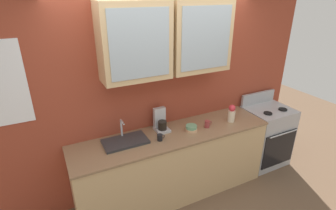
{
  "coord_description": "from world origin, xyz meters",
  "views": [
    {
      "loc": [
        -1.34,
        -2.52,
        2.58
      ],
      "look_at": [
        -0.08,
        0.0,
        1.34
      ],
      "focal_mm": 28.06,
      "sensor_mm": 36.0,
      "label": 1
    }
  ],
  "objects_px": {
    "sink_faucet": "(125,141)",
    "coffee_maker": "(161,122)",
    "vase": "(232,113)",
    "cup_near_bowls": "(207,124)",
    "bowl_stack": "(191,128)",
    "cup_near_sink": "(160,137)",
    "stove_range": "(265,136)"
  },
  "relations": [
    {
      "from": "sink_faucet",
      "to": "cup_near_sink",
      "type": "relative_size",
      "value": 5.29
    },
    {
      "from": "cup_near_sink",
      "to": "sink_faucet",
      "type": "bearing_deg",
      "value": 160.09
    },
    {
      "from": "sink_faucet",
      "to": "cup_near_bowls",
      "type": "relative_size",
      "value": 5.0
    },
    {
      "from": "sink_faucet",
      "to": "cup_near_sink",
      "type": "bearing_deg",
      "value": -19.91
    },
    {
      "from": "bowl_stack",
      "to": "cup_near_sink",
      "type": "height_order",
      "value": "cup_near_sink"
    },
    {
      "from": "stove_range",
      "to": "cup_near_sink",
      "type": "height_order",
      "value": "stove_range"
    },
    {
      "from": "sink_faucet",
      "to": "bowl_stack",
      "type": "distance_m",
      "value": 0.85
    },
    {
      "from": "stove_range",
      "to": "vase",
      "type": "height_order",
      "value": "vase"
    },
    {
      "from": "vase",
      "to": "cup_near_sink",
      "type": "distance_m",
      "value": 1.08
    },
    {
      "from": "coffee_maker",
      "to": "stove_range",
      "type": "bearing_deg",
      "value": -5.54
    },
    {
      "from": "sink_faucet",
      "to": "cup_near_sink",
      "type": "distance_m",
      "value": 0.41
    },
    {
      "from": "stove_range",
      "to": "cup_near_sink",
      "type": "relative_size",
      "value": 11.35
    },
    {
      "from": "sink_faucet",
      "to": "bowl_stack",
      "type": "height_order",
      "value": "sink_faucet"
    },
    {
      "from": "sink_faucet",
      "to": "coffee_maker",
      "type": "bearing_deg",
      "value": 10.48
    },
    {
      "from": "bowl_stack",
      "to": "coffee_maker",
      "type": "bearing_deg",
      "value": 148.7
    },
    {
      "from": "vase",
      "to": "cup_near_bowls",
      "type": "bearing_deg",
      "value": 179.64
    },
    {
      "from": "sink_faucet",
      "to": "coffee_maker",
      "type": "height_order",
      "value": "coffee_maker"
    },
    {
      "from": "sink_faucet",
      "to": "vase",
      "type": "height_order",
      "value": "sink_faucet"
    },
    {
      "from": "vase",
      "to": "coffee_maker",
      "type": "distance_m",
      "value": 0.98
    },
    {
      "from": "coffee_maker",
      "to": "cup_near_bowls",
      "type": "bearing_deg",
      "value": -20.6
    },
    {
      "from": "stove_range",
      "to": "cup_near_bowls",
      "type": "relative_size",
      "value": 10.72
    },
    {
      "from": "stove_range",
      "to": "vase",
      "type": "xyz_separation_m",
      "value": [
        -0.78,
        -0.05,
        0.58
      ]
    },
    {
      "from": "bowl_stack",
      "to": "vase",
      "type": "height_order",
      "value": "vase"
    },
    {
      "from": "vase",
      "to": "cup_near_bowls",
      "type": "height_order",
      "value": "vase"
    },
    {
      "from": "stove_range",
      "to": "cup_near_sink",
      "type": "distance_m",
      "value": 1.92
    },
    {
      "from": "stove_range",
      "to": "bowl_stack",
      "type": "relative_size",
      "value": 7.35
    },
    {
      "from": "coffee_maker",
      "to": "bowl_stack",
      "type": "bearing_deg",
      "value": -31.3
    },
    {
      "from": "stove_range",
      "to": "bowl_stack",
      "type": "distance_m",
      "value": 1.49
    },
    {
      "from": "stove_range",
      "to": "coffee_maker",
      "type": "bearing_deg",
      "value": 174.46
    },
    {
      "from": "bowl_stack",
      "to": "cup_near_sink",
      "type": "relative_size",
      "value": 1.54
    },
    {
      "from": "vase",
      "to": "cup_near_bowls",
      "type": "xyz_separation_m",
      "value": [
        -0.39,
        0.0,
        -0.07
      ]
    },
    {
      "from": "stove_range",
      "to": "cup_near_bowls",
      "type": "height_order",
      "value": "stove_range"
    }
  ]
}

